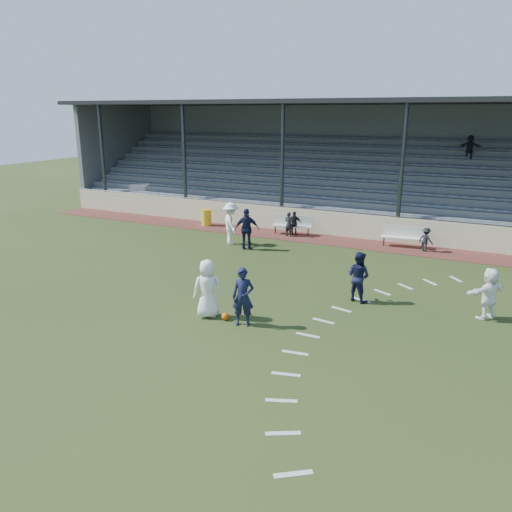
{
  "coord_description": "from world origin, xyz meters",
  "views": [
    {
      "loc": [
        7.17,
        -12.11,
        6.05
      ],
      "look_at": [
        0.0,
        2.5,
        1.3
      ],
      "focal_mm": 35.0,
      "sensor_mm": 36.0,
      "label": 1
    }
  ],
  "objects": [
    {
      "name": "player_navy_lead",
      "position": [
        0.88,
        -0.15,
        0.87
      ],
      "size": [
        0.74,
        0.62,
        1.75
      ],
      "primitive_type": "imported",
      "rotation": [
        0.0,
        0.0,
        0.36
      ],
      "color": "#121633",
      "rests_on": "ground"
    },
    {
      "name": "sub_right",
      "position": [
        4.5,
        10.47,
        0.56
      ],
      "size": [
        0.79,
        0.65,
        1.07
      ],
      "primitive_type": "imported",
      "rotation": [
        0.0,
        0.0,
        2.71
      ],
      "color": "black",
      "rests_on": "cinder_track"
    },
    {
      "name": "player_navy_mid",
      "position": [
        3.36,
        3.26,
        0.84
      ],
      "size": [
        0.97,
        0.85,
        1.67
      ],
      "primitive_type": "imported",
      "rotation": [
        0.0,
        0.0,
        2.84
      ],
      "color": "#121633",
      "rests_on": "ground"
    },
    {
      "name": "trash_bin",
      "position": [
        -7.02,
        10.66,
        0.46
      ],
      "size": [
        0.55,
        0.55,
        0.87
      ],
      "primitive_type": "cylinder",
      "color": "yellow",
      "rests_on": "cinder_track"
    },
    {
      "name": "sub_left_far",
      "position": [
        -1.85,
        10.63,
        0.63
      ],
      "size": [
        0.77,
        0.51,
        1.22
      ],
      "primitive_type": "imported",
      "rotation": [
        0.0,
        0.0,
        3.47
      ],
      "color": "black",
      "rests_on": "cinder_track"
    },
    {
      "name": "cinder_track",
      "position": [
        0.0,
        10.5,
        0.01
      ],
      "size": [
        34.0,
        2.0,
        0.02
      ],
      "primitive_type": "cube",
      "color": "#4E231F",
      "rests_on": "ground"
    },
    {
      "name": "sub_left_near",
      "position": [
        -2.03,
        10.35,
        0.63
      ],
      "size": [
        0.47,
        0.34,
        1.22
      ],
      "primitive_type": "imported",
      "rotation": [
        0.0,
        0.0,
        3.03
      ],
      "color": "black",
      "rests_on": "cinder_track"
    },
    {
      "name": "ground",
      "position": [
        0.0,
        0.0,
        0.0
      ],
      "size": [
        90.0,
        90.0,
        0.0
      ],
      "primitive_type": "plane",
      "color": "#273515",
      "rests_on": "ground"
    },
    {
      "name": "bench_right",
      "position": [
        3.48,
        10.84,
        0.58
      ],
      "size": [
        2.03,
        0.7,
        0.95
      ],
      "rotation": [
        0.0,
        0.0,
        0.12
      ],
      "color": "silver",
      "rests_on": "cinder_track"
    },
    {
      "name": "player_navy_wing",
      "position": [
        -2.83,
        7.34,
        0.93
      ],
      "size": [
        1.17,
        0.92,
        1.86
      ],
      "primitive_type": "imported",
      "rotation": [
        0.0,
        0.0,
        3.65
      ],
      "color": "#121633",
      "rests_on": "ground"
    },
    {
      "name": "grandstand",
      "position": [
        0.01,
        16.26,
        2.2
      ],
      "size": [
        34.6,
        9.0,
        6.61
      ],
      "color": "slate",
      "rests_on": "ground"
    },
    {
      "name": "player_white_back",
      "position": [
        7.26,
        3.55,
        0.79
      ],
      "size": [
        1.28,
        1.45,
        1.59
      ],
      "primitive_type": "imported",
      "rotation": [
        0.0,
        0.0,
        4.05
      ],
      "color": "white",
      "rests_on": "ground"
    },
    {
      "name": "player_white_wing",
      "position": [
        -3.93,
        7.82,
        0.98
      ],
      "size": [
        1.4,
        1.43,
        1.97
      ],
      "primitive_type": "imported",
      "rotation": [
        0.0,
        0.0,
        2.32
      ],
      "color": "white",
      "rests_on": "ground"
    },
    {
      "name": "retaining_wall",
      "position": [
        0.0,
        11.55,
        0.6
      ],
      "size": [
        34.0,
        0.18,
        1.2
      ],
      "primitive_type": "cube",
      "color": "beige",
      "rests_on": "ground"
    },
    {
      "name": "football",
      "position": [
        0.24,
        -0.08,
        0.11
      ],
      "size": [
        0.23,
        0.23,
        0.23
      ],
      "primitive_type": "sphere",
      "color": "#D5550C",
      "rests_on": "ground"
    },
    {
      "name": "player_white_lead",
      "position": [
        -0.37,
        -0.06,
        0.9
      ],
      "size": [
        1.05,
        0.97,
        1.8
      ],
      "primitive_type": "imported",
      "rotation": [
        0.0,
        0.0,
        3.74
      ],
      "color": "white",
      "rests_on": "ground"
    },
    {
      "name": "penalty_arc",
      "position": [
        4.12,
        0.0,
        0.01
      ],
      "size": [
        3.89,
        14.63,
        0.01
      ],
      "color": "silver",
      "rests_on": "ground"
    },
    {
      "name": "bench_left",
      "position": [
        -2.03,
        10.85,
        0.58
      ],
      "size": [
        2.04,
        0.8,
        0.95
      ],
      "rotation": [
        0.0,
        0.0,
        0.18
      ],
      "color": "silver",
      "rests_on": "cinder_track"
    }
  ]
}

